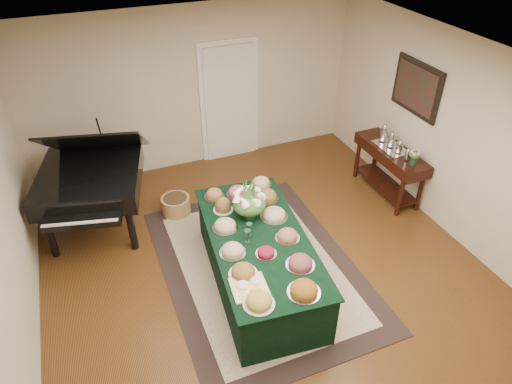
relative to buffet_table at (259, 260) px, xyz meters
name	(u,v)px	position (x,y,z in m)	size (l,w,h in m)	color
ground	(265,269)	(0.15, 0.16, -0.37)	(6.00, 6.00, 0.00)	#311A0B
area_rug	(259,266)	(0.10, 0.24, -0.36)	(2.39, 3.35, 0.01)	black
kitchen_doorway	(230,103)	(0.75, 3.13, 0.65)	(1.05, 0.07, 2.10)	white
buffet_table	(259,260)	(0.00, 0.00, 0.00)	(1.35, 2.46, 0.74)	black
food_platters	(257,232)	(0.00, 0.05, 0.41)	(1.15, 2.31, 0.14)	silver
cutting_board	(249,285)	(-0.39, -0.69, 0.40)	(0.41, 0.41, 0.10)	tan
green_goblets	(248,233)	(-0.12, 0.03, 0.46)	(0.14, 0.18, 0.18)	#163721
floral_centerpiece	(249,200)	(0.04, 0.41, 0.62)	(0.43, 0.43, 0.43)	#163721
grand_piano	(91,179)	(-1.71, 1.89, 0.46)	(1.75, 1.87, 1.68)	black
wicker_basket	(176,205)	(-0.61, 1.80, -0.24)	(0.43, 0.43, 0.27)	olive
mahogany_sideboard	(390,159)	(2.65, 1.07, 0.25)	(0.45, 1.38, 0.81)	black
tea_service	(393,142)	(2.65, 1.07, 0.55)	(0.34, 0.74, 0.30)	silver
pink_bouquet	(415,155)	(2.65, 0.57, 0.59)	(0.18, 0.18, 0.23)	#163721
wall_painting	(416,88)	(2.87, 1.07, 1.38)	(0.05, 0.95, 0.75)	black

